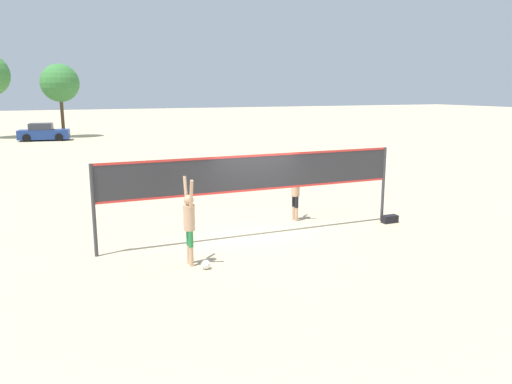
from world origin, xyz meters
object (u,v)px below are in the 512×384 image
object	(u,v)px
gear_bag	(390,219)
parked_car_near	(43,133)
volleyball_net	(256,177)
tree_left_cluster	(60,83)
player_blocker	(295,189)
player_spiker	(189,220)
volleyball	(206,265)

from	to	relation	value
gear_bag	parked_car_near	bearing A→B (deg)	106.73
gear_bag	parked_car_near	distance (m)	34.54
volleyball_net	parked_car_near	bearing A→B (deg)	99.29
tree_left_cluster	player_blocker	bearing A→B (deg)	-80.75
player_blocker	gear_bag	distance (m)	3.20
player_spiker	parked_car_near	xyz separation A→B (m)	(-2.91, 34.35, -0.50)
player_spiker	volleyball	world-z (taller)	player_spiker
volleyball_net	tree_left_cluster	world-z (taller)	tree_left_cluster
player_spiker	parked_car_near	size ratio (longest dim) A/B	0.52
player_blocker	player_spiker	bearing A→B (deg)	-57.58
player_blocker	tree_left_cluster	distance (m)	34.82
player_spiker	volleyball	xyz separation A→B (m)	(0.26, -0.44, -1.04)
volleyball	tree_left_cluster	distance (m)	37.69
player_spiker	volleyball_net	bearing A→B (deg)	-57.01
volleyball	gear_bag	world-z (taller)	gear_bag
volleyball_net	parked_car_near	xyz separation A→B (m)	(-5.36, 32.76, -1.13)
player_spiker	parked_car_near	distance (m)	34.48
player_blocker	volleyball	xyz separation A→B (m)	(-4.09, -3.20, -0.94)
volleyball_net	volleyball	world-z (taller)	volleyball_net
parked_car_near	tree_left_cluster	xyz separation A→B (m)	(1.70, 2.59, 4.12)
volleyball_net	tree_left_cluster	xyz separation A→B (m)	(-3.66, 35.35, 2.99)
player_blocker	parked_car_near	world-z (taller)	player_blocker
gear_bag	tree_left_cluster	world-z (taller)	tree_left_cluster
player_blocker	parked_car_near	distance (m)	32.41
gear_bag	volleyball_net	bearing A→B (deg)	176.13
parked_car_near	tree_left_cluster	bearing A→B (deg)	64.54
player_spiker	gear_bag	xyz separation A→B (m)	(7.03, 1.28, -1.03)
volleyball_net	gear_bag	xyz separation A→B (m)	(4.58, -0.31, -1.65)
player_spiker	volleyball	size ratio (longest dim) A/B	9.74
gear_bag	player_spiker	bearing A→B (deg)	-169.71
volleyball_net	gear_bag	size ratio (longest dim) A/B	17.66
volleyball	tree_left_cluster	xyz separation A→B (m)	(-1.48, 37.37, 4.66)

